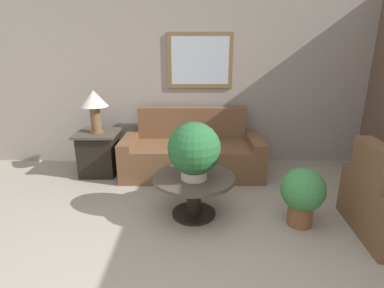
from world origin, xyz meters
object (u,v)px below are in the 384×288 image
(coffee_table, at_px, (193,187))
(side_table, at_px, (98,153))
(couch_main, at_px, (191,153))
(table_lamp, at_px, (93,103))
(potted_plant_floor, at_px, (302,193))
(potted_plant_on_table, at_px, (193,150))

(coffee_table, relative_size, side_table, 1.39)
(couch_main, xyz_separation_m, table_lamp, (-1.35, -0.03, 0.75))
(table_lamp, distance_m, potted_plant_floor, 2.91)
(coffee_table, xyz_separation_m, table_lamp, (-1.37, 1.18, 0.72))
(couch_main, height_order, potted_plant_floor, couch_main)
(couch_main, xyz_separation_m, side_table, (-1.35, -0.03, 0.02))
(coffee_table, bearing_deg, table_lamp, 139.39)
(side_table, height_order, potted_plant_on_table, potted_plant_on_table)
(side_table, relative_size, potted_plant_on_table, 1.05)
(side_table, distance_m, potted_plant_floor, 2.83)
(coffee_table, distance_m, side_table, 1.81)
(side_table, height_order, potted_plant_floor, side_table)
(coffee_table, bearing_deg, potted_plant_on_table, -88.92)
(side_table, xyz_separation_m, table_lamp, (0.00, 0.00, 0.73))
(couch_main, xyz_separation_m, potted_plant_floor, (1.12, -1.40, 0.06))
(potted_plant_on_table, height_order, potted_plant_floor, potted_plant_on_table)
(couch_main, relative_size, coffee_table, 2.27)
(side_table, relative_size, table_lamp, 1.06)
(potted_plant_on_table, relative_size, potted_plant_floor, 0.96)
(coffee_table, bearing_deg, potted_plant_floor, -10.12)
(couch_main, distance_m, potted_plant_on_table, 1.35)
(coffee_table, height_order, potted_plant_floor, potted_plant_floor)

